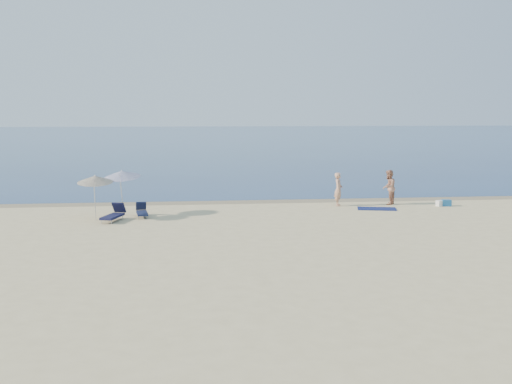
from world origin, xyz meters
TOP-DOWN VIEW (x-y plane):
  - ground at (0.00, 0.00)m, footprint 160.00×160.00m
  - sea at (0.00, 100.00)m, footprint 240.00×160.00m
  - wet_sand_strip at (0.00, 19.40)m, footprint 240.00×1.60m
  - person_left at (1.84, 17.32)m, footprint 0.64×0.77m
  - person_right at (4.72, 17.47)m, footprint 1.11×1.18m
  - beach_towel at (3.60, 15.95)m, footprint 2.22×1.57m
  - white_bag at (7.33, 16.53)m, footprint 0.44×0.40m
  - blue_cooler at (7.67, 16.52)m, footprint 0.52×0.39m
  - umbrella_near at (-9.62, 15.55)m, footprint 2.40×2.41m
  - umbrella_far at (-10.76, 14.27)m, footprint 1.73×1.76m
  - lounger_left at (-9.90, 13.83)m, footprint 1.11×1.93m
  - lounger_right at (-8.64, 14.86)m, footprint 0.70×1.61m

SIDE VIEW (x-z plane):
  - ground at x=0.00m, z-range 0.00..0.00m
  - wet_sand_strip at x=0.00m, z-range 0.00..0.00m
  - sea at x=0.00m, z-range 0.00..0.01m
  - beach_towel at x=3.60m, z-range 0.00..0.03m
  - white_bag at x=7.33m, z-range 0.00..0.32m
  - blue_cooler at x=7.67m, z-range 0.00..0.35m
  - lounger_right at x=-8.64m, z-range -0.09..0.59m
  - lounger_left at x=-9.90m, z-range -0.11..0.70m
  - person_left at x=1.84m, z-range 0.00..1.83m
  - person_right at x=4.72m, z-range 0.00..1.93m
  - umbrella_far at x=-10.76m, z-range 0.82..3.10m
  - umbrella_near at x=-9.62m, z-range 0.86..3.26m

